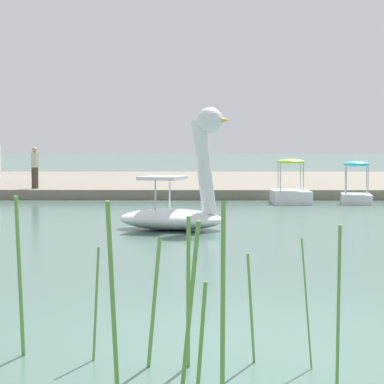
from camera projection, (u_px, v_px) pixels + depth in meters
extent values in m
plane|color=#47665B|center=(259.00, 340.00, 7.39)|extent=(667.29, 667.29, 0.00)
cube|color=slate|center=(212.00, 182.00, 39.72)|extent=(121.46, 23.60, 0.38)
ellipsoid|color=white|center=(171.00, 219.00, 17.62)|extent=(2.85, 2.11, 0.49)
cylinder|color=white|center=(204.00, 167.00, 17.32)|extent=(0.68, 0.49, 2.21)
sphere|color=white|center=(210.00, 120.00, 17.21)|extent=(0.75, 0.75, 0.60)
cone|color=yellow|center=(220.00, 120.00, 17.14)|extent=(0.52, 0.44, 0.33)
cube|color=white|center=(163.00, 178.00, 17.63)|extent=(1.19, 1.35, 0.08)
cylinder|color=silver|center=(155.00, 195.00, 17.16)|extent=(0.04, 0.04, 0.74)
cylinder|color=silver|center=(170.00, 192.00, 18.14)|extent=(0.04, 0.04, 0.74)
cube|color=white|center=(356.00, 199.00, 26.19)|extent=(1.24, 1.95, 0.33)
ellipsoid|color=#2DB7D1|center=(357.00, 164.00, 26.12)|extent=(1.04, 0.99, 0.20)
cylinder|color=#B7B7BF|center=(345.00, 179.00, 26.55)|extent=(0.04, 0.04, 1.06)
cylinder|color=#B7B7BF|center=(366.00, 179.00, 26.44)|extent=(0.04, 0.04, 1.06)
cylinder|color=#B7B7BF|center=(346.00, 179.00, 25.87)|extent=(0.04, 0.04, 1.06)
cylinder|color=#B7B7BF|center=(368.00, 179.00, 25.76)|extent=(0.04, 0.04, 1.06)
cube|color=white|center=(291.00, 197.00, 26.32)|extent=(1.32, 2.19, 0.45)
ellipsoid|color=#8CCC38|center=(291.00, 162.00, 26.25)|extent=(1.01, 1.03, 0.20)
cylinder|color=#B7B7BF|center=(278.00, 176.00, 26.69)|extent=(0.04, 0.04, 1.01)
cylinder|color=#B7B7BF|center=(301.00, 176.00, 26.67)|extent=(0.04, 0.04, 1.01)
cylinder|color=#B7B7BF|center=(280.00, 176.00, 25.88)|extent=(0.04, 0.04, 1.01)
cylinder|color=#B7B7BF|center=(304.00, 176.00, 25.86)|extent=(0.04, 0.04, 1.01)
cube|color=#47382D|center=(35.00, 178.00, 28.97)|extent=(0.25, 0.23, 0.83)
cube|color=beige|center=(35.00, 160.00, 28.93)|extent=(0.27, 0.26, 0.58)
sphere|color=tan|center=(35.00, 150.00, 28.91)|extent=(0.21, 0.21, 0.21)
cylinder|color=#669942|center=(190.00, 306.00, 5.81)|extent=(0.16, 0.15, 1.35)
cylinder|color=#669942|center=(154.00, 301.00, 6.52)|extent=(0.13, 0.15, 1.13)
cylinder|color=#669942|center=(20.00, 277.00, 6.71)|extent=(0.04, 0.24, 1.48)
cylinder|color=#669942|center=(188.00, 292.00, 6.39)|extent=(0.04, 0.17, 1.33)
cylinder|color=#669942|center=(307.00, 303.00, 6.46)|extent=(0.09, 0.16, 1.12)
cylinder|color=#669942|center=(251.00, 308.00, 6.56)|extent=(0.09, 0.11, 0.99)
cylinder|color=#669942|center=(96.00, 304.00, 6.71)|extent=(0.07, 0.10, 1.01)
cylinder|color=#669942|center=(113.00, 301.00, 5.57)|extent=(0.08, 0.21, 1.52)
cylinder|color=#669942|center=(338.00, 309.00, 5.75)|extent=(0.03, 0.08, 1.32)
cylinder|color=#669942|center=(223.00, 307.00, 5.36)|extent=(0.05, 0.21, 1.52)
cylinder|color=#669942|center=(202.00, 335.00, 5.92)|extent=(0.09, 0.07, 0.84)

